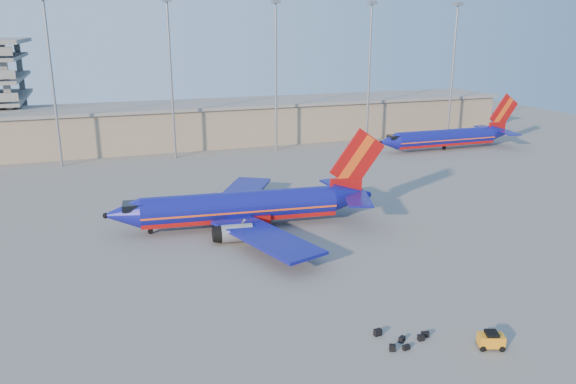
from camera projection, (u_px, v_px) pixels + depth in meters
The scene contains 7 objects.
ground at pixel (276, 237), 65.70m from camera, with size 220.00×220.00×0.00m, color slate.
terminal_building at pixel (237, 121), 120.19m from camera, with size 122.00×16.00×8.50m.
light_mast_row at pixel (225, 61), 104.02m from camera, with size 101.60×1.60×28.65m.
aircraft_main at pixel (247, 207), 68.65m from camera, with size 34.48×33.03×11.68m.
aircraft_second at pixel (448, 137), 112.47m from camera, with size 31.56×12.31×10.70m.
baggage_tug at pixel (491, 340), 42.75m from camera, with size 2.21×1.76×1.38m.
luggage_pile at pixel (401, 339), 43.75m from camera, with size 4.08×2.98×0.55m.
Camera 1 is at (-18.98, -58.57, 23.57)m, focal length 35.00 mm.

